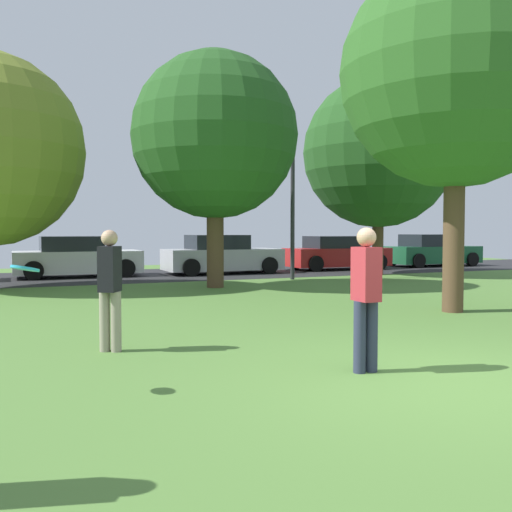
# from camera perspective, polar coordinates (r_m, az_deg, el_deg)

# --- Properties ---
(ground_plane) EXTENTS (44.00, 44.00, 0.00)m
(ground_plane) POSITION_cam_1_polar(r_m,az_deg,el_deg) (6.56, 19.03, -11.93)
(ground_plane) COLOR #547F38
(road_strip) EXTENTS (44.00, 6.40, 0.01)m
(road_strip) POSITION_cam_1_polar(r_m,az_deg,el_deg) (21.17, -11.74, -1.91)
(road_strip) COLOR #28282B
(road_strip) RESTS_ON ground_plane
(oak_tree_left) EXTENTS (4.74, 4.74, 6.70)m
(oak_tree_left) POSITION_cam_1_polar(r_m,az_deg,el_deg) (16.54, -4.15, 11.91)
(oak_tree_left) COLOR brown
(oak_tree_left) RESTS_ON ground_plane
(maple_tree_near) EXTENTS (5.55, 5.55, 7.30)m
(maple_tree_near) POSITION_cam_1_polar(r_m,az_deg,el_deg) (21.70, 12.21, 10.13)
(maple_tree_near) COLOR brown
(maple_tree_near) RESTS_ON ground_plane
(maple_tree_far) EXTENTS (4.57, 4.57, 7.04)m
(maple_tree_far) POSITION_cam_1_polar(r_m,az_deg,el_deg) (12.39, 19.46, 16.97)
(maple_tree_far) COLOR brown
(maple_tree_far) RESTS_ON ground_plane
(person_thrower) EXTENTS (0.35, 0.39, 1.64)m
(person_thrower) POSITION_cam_1_polar(r_m,az_deg,el_deg) (7.86, -14.46, -2.82)
(person_thrower) COLOR gray
(person_thrower) RESTS_ON ground_plane
(person_bystander) EXTENTS (0.30, 0.33, 1.66)m
(person_bystander) POSITION_cam_1_polar(r_m,az_deg,el_deg) (6.61, 10.99, -3.64)
(person_bystander) COLOR #2D334C
(person_bystander) RESTS_ON ground_plane
(frisbee_disc) EXTENTS (0.37, 0.37, 0.08)m
(frisbee_disc) POSITION_cam_1_polar(r_m,az_deg,el_deg) (5.94, -22.18, -1.17)
(frisbee_disc) COLOR #2DB2E0
(parked_car_white) EXTENTS (4.30, 2.09, 1.44)m
(parked_car_white) POSITION_cam_1_polar(r_m,az_deg,el_deg) (21.02, -17.57, -0.21)
(parked_car_white) COLOR white
(parked_car_white) RESTS_ON ground_plane
(parked_car_silver) EXTENTS (4.39, 2.12, 1.47)m
(parked_car_silver) POSITION_cam_1_polar(r_m,az_deg,el_deg) (21.66, -3.50, 0.02)
(parked_car_silver) COLOR #B7B7BC
(parked_car_silver) RESTS_ON ground_plane
(parked_car_red) EXTENTS (4.39, 1.95, 1.40)m
(parked_car_red) POSITION_cam_1_polar(r_m,az_deg,el_deg) (24.15, 8.08, 0.19)
(parked_car_red) COLOR #B21E1E
(parked_car_red) RESTS_ON ground_plane
(parked_car_green) EXTENTS (4.38, 2.11, 1.46)m
(parked_car_green) POSITION_cam_1_polar(r_m,az_deg,el_deg) (27.45, 17.14, 0.43)
(parked_car_green) COLOR #195633
(parked_car_green) RESTS_ON ground_plane
(street_lamp_post) EXTENTS (0.14, 0.14, 4.50)m
(street_lamp_post) POSITION_cam_1_polar(r_m,az_deg,el_deg) (18.98, 3.69, 4.42)
(street_lamp_post) COLOR #2D2D33
(street_lamp_post) RESTS_ON ground_plane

